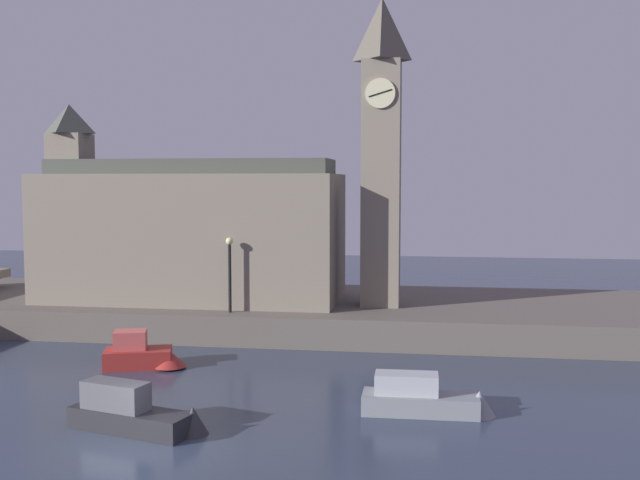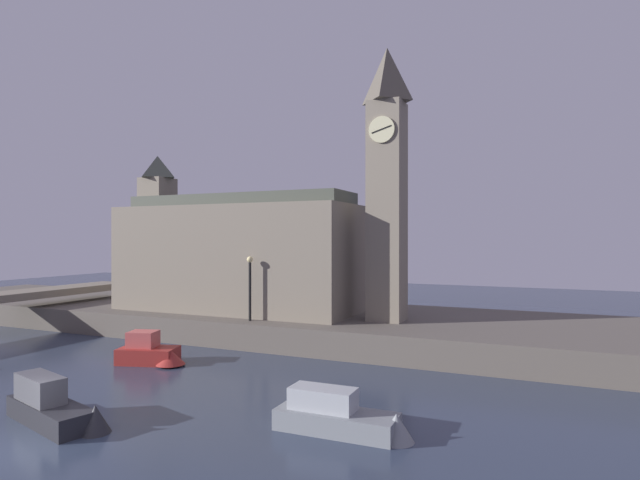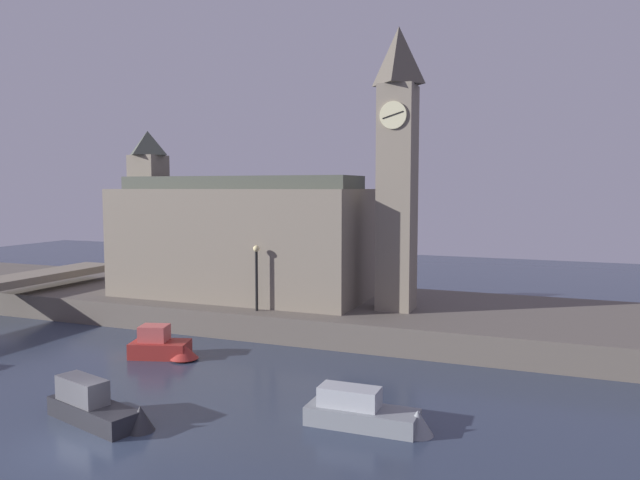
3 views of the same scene
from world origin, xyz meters
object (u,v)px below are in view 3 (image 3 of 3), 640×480
Objects in this scene: clock_tower at (397,166)px; streetlamp at (256,270)px; boat_cruiser_grey at (372,414)px; boat_barge_dark at (100,408)px; parliament_hall at (236,237)px; boat_dinghy_red at (165,347)px.

clock_tower reaches higher than streetlamp.
boat_cruiser_grey is (9.87, -10.14, -3.34)m from streetlamp.
streetlamp is 0.76× the size of boat_barge_dark.
clock_tower is at bearing -2.99° from parliament_hall.
parliament_hall reaches higher than boat_barge_dark.
boat_cruiser_grey is at bearing -21.03° from boat_dinghy_red.
clock_tower is 3.22× the size of boat_barge_dark.
parliament_hall reaches higher than boat_dinghy_red.
boat_dinghy_red is (-9.54, -8.74, -9.12)m from clock_tower.
streetlamp reaches higher than boat_dinghy_red.
clock_tower reaches higher than parliament_hall.
clock_tower reaches higher than boat_barge_dark.
clock_tower is 4.09× the size of boat_dinghy_red.
clock_tower is at bearing 24.50° from streetlamp.
boat_cruiser_grey is (2.65, -13.43, -9.18)m from clock_tower.
clock_tower is 9.85m from streetlamp.
boat_cruiser_grey is (12.20, -4.69, -0.06)m from boat_dinghy_red.
boat_dinghy_red is 8.48m from boat_barge_dark.
clock_tower is 11.61m from parliament_hall.
boat_barge_dark is (-6.54, -16.67, -9.11)m from clock_tower.
clock_tower is at bearing 101.18° from boat_cruiser_grey.
boat_cruiser_grey is 9.75m from boat_barge_dark.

